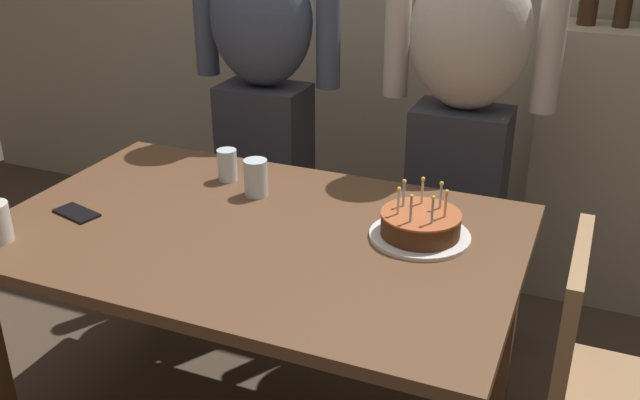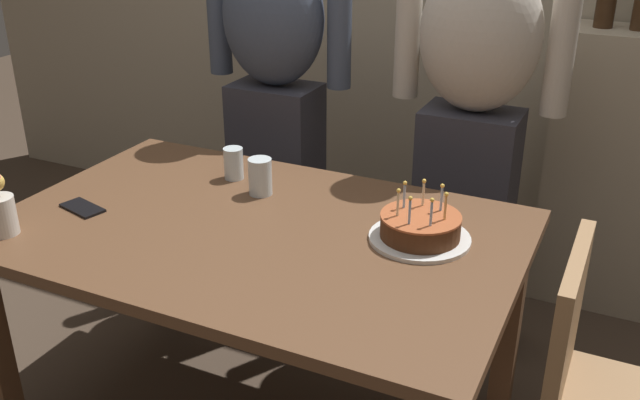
{
  "view_description": "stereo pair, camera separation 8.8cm",
  "coord_description": "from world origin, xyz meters",
  "px_view_note": "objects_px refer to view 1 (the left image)",
  "views": [
    {
      "loc": [
        0.87,
        -1.6,
        1.66
      ],
      "look_at": [
        0.18,
        0.05,
        0.84
      ],
      "focal_mm": 39.85,
      "sensor_mm": 36.0,
      "label": 1
    },
    {
      "loc": [
        0.95,
        -1.57,
        1.66
      ],
      "look_at": [
        0.18,
        0.05,
        0.84
      ],
      "focal_mm": 39.85,
      "sensor_mm": 36.0,
      "label": 2
    }
  ],
  "objects_px": {
    "water_glass_near": "(227,165)",
    "person_woman_cardigan": "(462,121)",
    "cell_phone": "(77,213)",
    "water_glass_far": "(256,178)",
    "dining_chair": "(602,382)",
    "birthday_cake": "(420,226)",
    "person_man_bearded": "(264,97)"
  },
  "relations": [
    {
      "from": "birthday_cake",
      "to": "person_man_bearded",
      "type": "height_order",
      "value": "person_man_bearded"
    },
    {
      "from": "water_glass_near",
      "to": "person_woman_cardigan",
      "type": "xyz_separation_m",
      "value": [
        0.66,
        0.51,
        0.08
      ]
    },
    {
      "from": "birthday_cake",
      "to": "water_glass_near",
      "type": "xyz_separation_m",
      "value": [
        -0.7,
        0.16,
        0.02
      ]
    },
    {
      "from": "person_man_bearded",
      "to": "person_woman_cardigan",
      "type": "distance_m",
      "value": 0.78
    },
    {
      "from": "person_man_bearded",
      "to": "dining_chair",
      "type": "xyz_separation_m",
      "value": [
        1.34,
        -0.82,
        -0.36
      ]
    },
    {
      "from": "water_glass_far",
      "to": "cell_phone",
      "type": "bearing_deg",
      "value": -142.33
    },
    {
      "from": "birthday_cake",
      "to": "person_woman_cardigan",
      "type": "xyz_separation_m",
      "value": [
        -0.04,
        0.67,
        0.1
      ]
    },
    {
      "from": "water_glass_near",
      "to": "person_woman_cardigan",
      "type": "height_order",
      "value": "person_woman_cardigan"
    },
    {
      "from": "water_glass_far",
      "to": "cell_phone",
      "type": "relative_size",
      "value": 0.82
    },
    {
      "from": "water_glass_near",
      "to": "cell_phone",
      "type": "relative_size",
      "value": 0.74
    },
    {
      "from": "person_woman_cardigan",
      "to": "dining_chair",
      "type": "xyz_separation_m",
      "value": [
        0.56,
        -0.82,
        -0.36
      ]
    },
    {
      "from": "person_man_bearded",
      "to": "person_woman_cardigan",
      "type": "xyz_separation_m",
      "value": [
        0.78,
        0.0,
        0.0
      ]
    },
    {
      "from": "water_glass_near",
      "to": "cell_phone",
      "type": "bearing_deg",
      "value": -125.32
    },
    {
      "from": "water_glass_near",
      "to": "water_glass_far",
      "type": "bearing_deg",
      "value": -26.9
    },
    {
      "from": "water_glass_far",
      "to": "person_man_bearded",
      "type": "xyz_separation_m",
      "value": [
        -0.26,
        0.58,
        0.07
      ]
    },
    {
      "from": "water_glass_near",
      "to": "birthday_cake",
      "type": "bearing_deg",
      "value": -12.78
    },
    {
      "from": "water_glass_far",
      "to": "birthday_cake",
      "type": "bearing_deg",
      "value": -8.78
    },
    {
      "from": "cell_phone",
      "to": "person_woman_cardigan",
      "type": "bearing_deg",
      "value": 58.89
    },
    {
      "from": "birthday_cake",
      "to": "dining_chair",
      "type": "distance_m",
      "value": 0.6
    },
    {
      "from": "water_glass_near",
      "to": "water_glass_far",
      "type": "relative_size",
      "value": 0.9
    },
    {
      "from": "birthday_cake",
      "to": "water_glass_far",
      "type": "height_order",
      "value": "birthday_cake"
    },
    {
      "from": "water_glass_near",
      "to": "cell_phone",
      "type": "height_order",
      "value": "water_glass_near"
    },
    {
      "from": "cell_phone",
      "to": "water_glass_far",
      "type": "bearing_deg",
      "value": 52.66
    },
    {
      "from": "water_glass_far",
      "to": "cell_phone",
      "type": "distance_m",
      "value": 0.55
    },
    {
      "from": "person_man_bearded",
      "to": "dining_chair",
      "type": "height_order",
      "value": "person_man_bearded"
    },
    {
      "from": "person_man_bearded",
      "to": "dining_chair",
      "type": "relative_size",
      "value": 1.9
    },
    {
      "from": "water_glass_near",
      "to": "cell_phone",
      "type": "distance_m",
      "value": 0.5
    },
    {
      "from": "person_man_bearded",
      "to": "dining_chair",
      "type": "distance_m",
      "value": 1.61
    },
    {
      "from": "dining_chair",
      "to": "water_glass_near",
      "type": "bearing_deg",
      "value": 75.6
    },
    {
      "from": "birthday_cake",
      "to": "cell_phone",
      "type": "xyz_separation_m",
      "value": [
        -0.99,
        -0.25,
        -0.03
      ]
    },
    {
      "from": "water_glass_far",
      "to": "dining_chair",
      "type": "bearing_deg",
      "value": -12.59
    },
    {
      "from": "birthday_cake",
      "to": "cell_phone",
      "type": "relative_size",
      "value": 1.96
    }
  ]
}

